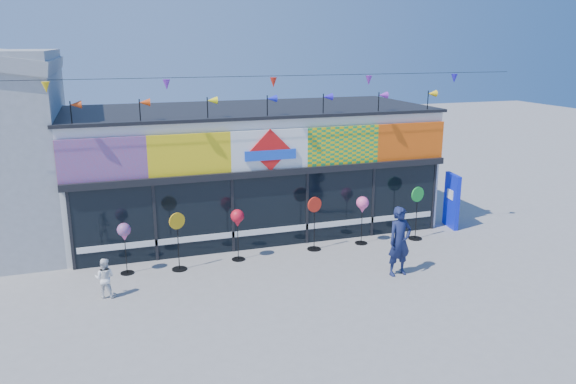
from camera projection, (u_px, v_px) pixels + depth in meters
name	position (u px, v px, depth m)	size (l,w,h in m)	color
ground	(308.00, 290.00, 14.51)	(80.00, 80.00, 0.00)	gray
kite_shop	(249.00, 167.00, 19.44)	(16.00, 5.70, 5.31)	silver
blue_sign	(452.00, 201.00, 19.35)	(0.28, 0.95, 1.88)	#0E1ED3
spinner_0	(124.00, 233.00, 15.29)	(0.37, 0.37, 1.47)	black
spinner_1	(178.00, 240.00, 15.63)	(0.46, 0.43, 1.68)	black
spinner_2	(237.00, 220.00, 16.28)	(0.39, 0.39, 1.55)	black
spinner_3	(314.00, 222.00, 17.19)	(0.47, 0.43, 1.69)	black
spinner_4	(362.00, 206.00, 17.62)	(0.39, 0.39, 1.56)	black
spinner_5	(417.00, 212.00, 18.13)	(0.49, 0.45, 1.76)	black
adult_man	(400.00, 241.00, 15.29)	(0.71, 0.46, 1.94)	#161E46
child	(105.00, 278.00, 14.01)	(0.50, 0.29, 1.03)	white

